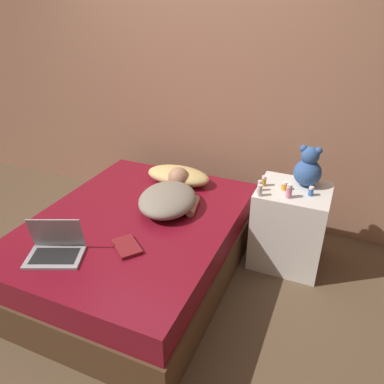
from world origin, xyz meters
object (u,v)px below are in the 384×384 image
object	(u,v)px
bottle_blue	(311,191)
bottle_pink	(289,191)
person_lying	(170,196)
bottle_white	(259,190)
bottle_amber	(264,181)
teddy_bear	(308,169)
bottle_orange	(285,186)
pillow	(178,176)
bottle_red	(260,186)
book	(127,247)
laptop	(55,248)

from	to	relation	value
bottle_blue	bottle_pink	xyz separation A→B (m)	(-0.14, -0.09, 0.02)
person_lying	bottle_pink	size ratio (longest dim) A/B	7.13
bottle_white	person_lying	bearing A→B (deg)	-168.38
bottle_amber	teddy_bear	bearing A→B (deg)	25.32
teddy_bear	bottle_orange	distance (m)	0.22
pillow	bottle_red	distance (m)	0.77
bottle_white	bottle_red	world-z (taller)	bottle_white
bottle_pink	bottle_white	bearing A→B (deg)	-164.07
teddy_bear	book	size ratio (longest dim) A/B	1.22
laptop	teddy_bear	xyz separation A→B (m)	(1.31, 1.28, 0.24)
bottle_white	bottle_orange	size ratio (longest dim) A/B	1.33
bottle_white	bottle_amber	bearing A→B (deg)	92.99
bottle_white	bottle_red	xyz separation A→B (m)	(-0.02, 0.08, -0.00)
bottle_amber	bottle_orange	size ratio (longest dim) A/B	1.25
laptop	teddy_bear	distance (m)	1.85
bottle_amber	bottle_blue	world-z (taller)	bottle_amber
teddy_bear	person_lying	bearing A→B (deg)	-154.77
pillow	laptop	world-z (taller)	laptop
pillow	bottle_amber	size ratio (longest dim) A/B	6.93
laptop	bottle_red	xyz separation A→B (m)	(1.01, 1.05, 0.14)
bottle_white	book	world-z (taller)	bottle_white
laptop	bottle_amber	size ratio (longest dim) A/B	4.97
laptop	book	bearing A→B (deg)	9.22
bottle_pink	bottle_orange	world-z (taller)	bottle_pink
bottle_red	book	bearing A→B (deg)	-128.37
pillow	bottle_blue	xyz separation A→B (m)	(1.10, -0.09, 0.12)
laptop	bottle_amber	xyz separation A→B (m)	(1.02, 1.14, 0.14)
pillow	teddy_bear	size ratio (longest dim) A/B	1.77
pillow	bottle_orange	world-z (taller)	bottle_orange
bottle_amber	bottle_red	bearing A→B (deg)	-96.22
person_lying	bottle_red	xyz separation A→B (m)	(0.63, 0.21, 0.12)
person_lying	book	size ratio (longest dim) A/B	2.88
bottle_pink	bottle_orange	size ratio (longest dim) A/B	1.62
bottle_orange	book	bearing A→B (deg)	-131.98
bottle_red	bottle_blue	bearing A→B (deg)	11.31
teddy_bear	bottle_amber	distance (m)	0.34
pillow	bottle_blue	size ratio (longest dim) A/B	8.08
laptop	book	size ratio (longest dim) A/B	1.54
bottle_blue	laptop	bearing A→B (deg)	-140.77
book	bottle_amber	bearing A→B (deg)	54.11
pillow	laptop	distance (m)	1.24
bottle_amber	laptop	bearing A→B (deg)	-131.93
teddy_bear	bottle_red	distance (m)	0.39
bottle_amber	book	size ratio (longest dim) A/B	0.31
bottle_amber	bottle_blue	bearing A→B (deg)	-3.11
bottle_pink	book	distance (m)	1.19
bottle_blue	book	xyz separation A→B (m)	(-1.00, -0.89, -0.18)
person_lying	bottle_pink	xyz separation A→B (m)	(0.85, 0.19, 0.13)
bottle_orange	bottle_pink	bearing A→B (deg)	-65.50
bottle_pink	teddy_bear	bearing A→B (deg)	71.42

